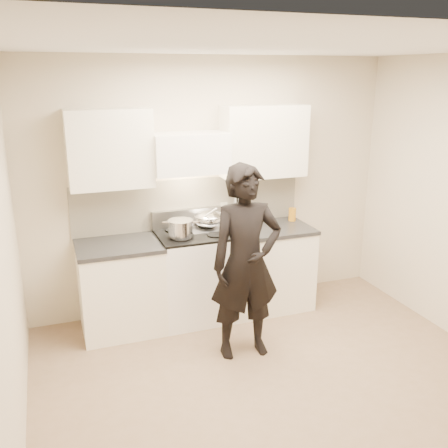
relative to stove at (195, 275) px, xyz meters
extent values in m
plane|color=#876D55|center=(0.30, -1.42, -0.47)|extent=(4.00, 4.00, 0.00)
cube|color=beige|center=(0.30, 0.33, 0.88)|extent=(4.00, 0.04, 2.70)
cube|color=beige|center=(-1.70, -1.42, 0.88)|extent=(0.04, 3.50, 2.70)
cube|color=white|center=(0.30, -1.42, 2.22)|extent=(4.00, 3.50, 0.02)
cube|color=#EFE5CC|center=(0.05, 0.31, 0.71)|extent=(2.50, 0.02, 0.53)
cube|color=#9F9F9F|center=(0.00, 0.28, 0.56)|extent=(0.76, 0.08, 0.20)
cube|color=white|center=(0.00, 0.13, 1.28)|extent=(0.76, 0.40, 0.40)
cylinder|color=silver|center=(0.00, -0.05, 1.10)|extent=(0.66, 0.02, 0.02)
cube|color=white|center=(0.83, 0.16, 1.35)|extent=(0.90, 0.33, 0.75)
cube|color=white|center=(-0.78, 0.16, 1.35)|extent=(0.80, 0.33, 0.75)
cube|color=beige|center=(0.43, 0.30, 0.63)|extent=(0.08, 0.01, 0.12)
cube|color=white|center=(0.00, 0.00, -0.01)|extent=(0.76, 0.65, 0.92)
cube|color=black|center=(0.00, 0.00, 0.46)|extent=(0.76, 0.65, 0.02)
cube|color=silver|center=(0.16, 0.12, 0.47)|extent=(0.36, 0.34, 0.01)
cylinder|color=silver|center=(0.00, -0.29, 0.31)|extent=(0.62, 0.02, 0.02)
cylinder|color=black|center=(-0.18, -0.15, 0.48)|extent=(0.18, 0.18, 0.01)
cylinder|color=black|center=(0.18, -0.15, 0.48)|extent=(0.18, 0.18, 0.01)
cylinder|color=black|center=(-0.18, 0.15, 0.48)|extent=(0.18, 0.18, 0.01)
cylinder|color=black|center=(0.18, 0.15, 0.48)|extent=(0.18, 0.18, 0.01)
cube|color=white|center=(0.83, 0.00, -0.03)|extent=(0.90, 0.65, 0.88)
cube|color=black|center=(0.83, 0.00, 0.43)|extent=(0.92, 0.67, 0.04)
cube|color=white|center=(-0.78, 0.00, -0.03)|extent=(0.80, 0.65, 0.88)
cube|color=black|center=(-0.78, 0.00, 0.43)|extent=(0.82, 0.67, 0.04)
ellipsoid|color=silver|center=(0.19, 0.11, 0.57)|extent=(0.31, 0.31, 0.17)
torus|color=silver|center=(0.19, 0.11, 0.61)|extent=(0.33, 0.33, 0.01)
ellipsoid|color=beige|center=(0.19, 0.11, 0.56)|extent=(0.18, 0.18, 0.08)
cylinder|color=white|center=(0.15, -0.02, 0.66)|extent=(0.13, 0.21, 0.17)
cylinder|color=silver|center=(-0.17, -0.09, 0.57)|extent=(0.32, 0.32, 0.17)
cube|color=silver|center=(-0.31, -0.04, 0.63)|extent=(0.06, 0.04, 0.01)
cube|color=silver|center=(-0.03, -0.14, 0.63)|extent=(0.06, 0.04, 0.01)
cylinder|color=#9F9F9F|center=(0.55, 0.22, 0.54)|extent=(0.13, 0.13, 0.18)
cylinder|color=black|center=(0.58, 0.21, 0.63)|extent=(0.01, 0.01, 0.32)
cylinder|color=white|center=(0.58, 0.24, 0.63)|extent=(0.01, 0.01, 0.32)
cylinder|color=#9F9F9F|center=(0.56, 0.25, 0.63)|extent=(0.01, 0.01, 0.32)
cylinder|color=black|center=(0.54, 0.25, 0.63)|extent=(0.01, 0.01, 0.32)
cylinder|color=#9F9F9F|center=(0.52, 0.23, 0.63)|extent=(0.01, 0.01, 0.32)
cylinder|color=white|center=(0.53, 0.20, 0.63)|extent=(0.01, 0.01, 0.32)
cylinder|color=black|center=(0.55, 0.19, 0.63)|extent=(0.01, 0.01, 0.32)
cylinder|color=#9F9F9F|center=(0.57, 0.20, 0.63)|extent=(0.01, 0.01, 0.32)
cylinder|color=#E55517|center=(0.74, 0.23, 0.48)|extent=(0.04, 0.04, 0.06)
cylinder|color=red|center=(0.74, 0.23, 0.52)|extent=(0.04, 0.04, 0.02)
cylinder|color=#BB7815|center=(1.19, 0.14, 0.52)|extent=(0.08, 0.08, 0.15)
imported|color=black|center=(0.23, -0.84, 0.42)|extent=(0.68, 0.46, 1.79)
camera|label=1|loc=(-1.38, -4.68, 2.04)|focal=40.00mm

